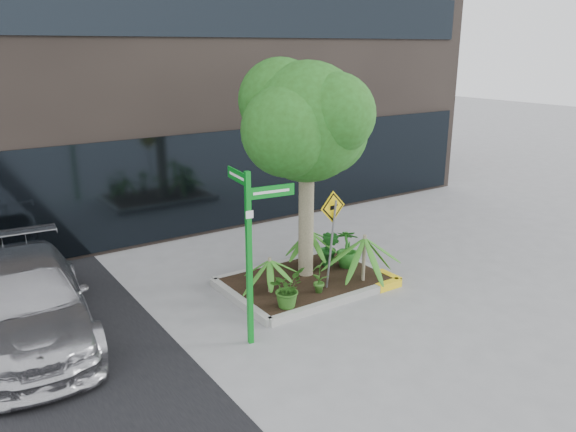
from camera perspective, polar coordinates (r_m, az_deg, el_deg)
ground at (r=11.49m, az=1.92°, el=-7.76°), size 80.00×80.00×0.00m
planter at (r=11.78m, az=2.05°, el=-6.59°), size 3.35×2.36×0.15m
tree at (r=11.17m, az=1.89°, el=9.51°), size 3.07×2.72×4.60m
palm_front at (r=11.45m, az=7.80°, el=-2.23°), size 1.11×1.11×1.23m
palm_left at (r=10.91m, az=-1.88°, el=-4.49°), size 0.80×0.80×0.89m
palm_back at (r=12.34m, az=2.18°, el=-1.53°), size 0.90×0.90×1.00m
parked_car at (r=10.49m, az=-25.02°, el=-7.88°), size 2.33×4.83×1.36m
shrub_a at (r=10.43m, az=-0.14°, el=-7.34°), size 0.90×0.90×0.72m
shrub_b at (r=12.29m, az=6.05°, el=-3.27°), size 0.67×0.67×0.85m
shrub_c at (r=11.03m, az=3.20°, el=-6.06°), size 0.45×0.45×0.70m
shrub_d at (r=12.32m, az=4.23°, el=-3.23°), size 0.56×0.56×0.83m
street_sign_post at (r=9.04m, az=-3.83°, el=-2.33°), size 0.87×0.92×2.95m
cattle_sign at (r=10.81m, az=4.50°, el=-0.81°), size 0.62×0.25×2.02m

